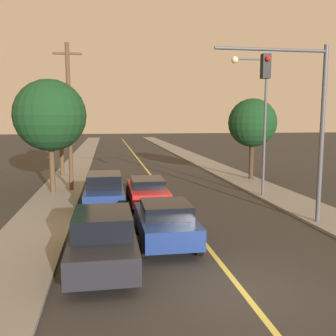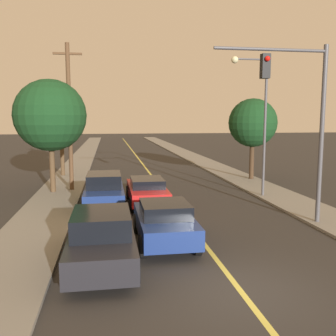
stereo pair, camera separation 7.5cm
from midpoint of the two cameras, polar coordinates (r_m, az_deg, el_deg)
The scene contains 14 objects.
ground_plane at distance 9.89m, azimuth 11.24°, elevation -17.98°, with size 200.00×200.00×0.00m, color #2D2B28.
road_surface at distance 44.67m, azimuth -4.95°, elevation 2.05°, with size 9.44×80.00×0.01m.
sidewalk_left at distance 44.63m, azimuth -12.62°, elevation 1.96°, with size 2.50×80.00×0.12m.
sidewalk_right at distance 45.48m, azimuth 2.57°, elevation 2.24°, with size 2.50×80.00×0.12m.
car_near_lane_front at distance 12.84m, azimuth -0.37°, elevation -8.14°, with size 1.92×4.09×1.46m.
car_near_lane_second at distance 18.49m, azimuth -3.12°, elevation -3.41°, with size 1.88×4.65×1.36m.
car_outer_lane_front at distance 11.18m, azimuth -9.86°, elevation -10.44°, with size 1.96×4.73×1.62m.
car_outer_lane_second at distance 18.42m, azimuth -9.58°, elevation -3.23°, with size 1.93×5.11×1.64m.
traffic_signal_mast at distance 15.44m, azimuth 19.67°, elevation 8.96°, with size 4.51×0.42×6.92m.
streetlamp_right at distance 20.42m, azimuth 13.54°, elevation 8.91°, with size 2.00×0.36×7.31m.
utility_pole_left at distance 22.33m, azimuth -14.69°, elevation 7.83°, with size 1.60×0.24×8.34m.
tree_left_near at distance 21.91m, azimuth -17.42°, elevation 7.64°, with size 3.98×3.98×6.29m.
tree_left_far at distance 28.22m, azimuth -15.98°, elevation 8.51°, with size 2.53×2.53×6.07m.
tree_right_near at distance 26.21m, azimuth 12.87°, elevation 6.70°, with size 3.28×3.28×5.49m.
Camera 2 is at (-3.16, -8.36, 4.23)m, focal length 40.00 mm.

